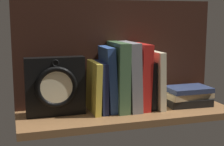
{
  "coord_description": "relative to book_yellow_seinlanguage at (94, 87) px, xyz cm",
  "views": [
    {
      "loc": [
        -39.89,
        -110.26,
        34.12
      ],
      "look_at": [
        -4.76,
        3.23,
        13.89
      ],
      "focal_mm": 53.3,
      "sensor_mm": 36.0,
      "label": 1
    }
  ],
  "objects": [
    {
      "name": "book_blue_modern",
      "position": [
        5.37,
        0.0,
        2.61
      ],
      "size": [
        4.23,
        12.97,
        23.59
      ],
      "primitive_type": "cube",
      "rotation": [
        0.0,
        -0.05,
        0.0
      ],
      "color": "#2D4C8E",
      "rests_on": "ground_plane"
    },
    {
      "name": "book_cream_twain",
      "position": [
        23.54,
        0.0,
        1.59
      ],
      "size": [
        3.0,
        16.51,
        21.49
      ],
      "primitive_type": "cube",
      "rotation": [
        0.0,
        -0.03,
        0.0
      ],
      "color": "beige",
      "rests_on": "ground_plane"
    },
    {
      "name": "book_green_romantic",
      "position": [
        9.21,
        0.0,
        3.37
      ],
      "size": [
        4.24,
        16.45,
        25.01
      ],
      "primitive_type": "cube",
      "rotation": [
        0.0,
        0.01,
        0.0
      ],
      "color": "#476B44",
      "rests_on": "ground_plane"
    },
    {
      "name": "book_gray_chess",
      "position": [
        13.55,
        0.0,
        3.34
      ],
      "size": [
        4.92,
        16.37,
        25.06
      ],
      "primitive_type": "cube",
      "rotation": [
        0.0,
        -0.04,
        0.0
      ],
      "color": "gray",
      "rests_on": "ground_plane"
    },
    {
      "name": "book_stack_side",
      "position": [
        37.17,
        -1.52,
        -5.6
      ],
      "size": [
        18.75,
        12.7,
        7.18
      ],
      "color": "black",
      "rests_on": "ground_plane"
    },
    {
      "name": "book_black_skeptic",
      "position": [
        21.03,
        0.0,
        -0.26
      ],
      "size": [
        2.4,
        12.57,
        17.75
      ],
      "primitive_type": "cube",
      "rotation": [
        0.0,
        -0.02,
        0.0
      ],
      "color": "black",
      "rests_on": "ground_plane"
    },
    {
      "name": "framed_clock",
      "position": [
        -13.78,
        -0.53,
        1.17
      ],
      "size": [
        20.43,
        5.9,
        20.43
      ],
      "color": "black",
      "rests_on": "ground_plane"
    },
    {
      "name": "ground_plane",
      "position": [
        11.6,
        -3.23,
        -10.37
      ],
      "size": [
        78.47,
        25.38,
        2.5
      ],
      "primitive_type": "cube",
      "color": "brown"
    },
    {
      "name": "book_yellow_seinlanguage",
      "position": [
        0.0,
        0.0,
        0.0
      ],
      "size": [
        2.83,
        15.11,
        18.31
      ],
      "primitive_type": "cube",
      "rotation": [
        0.0,
        0.04,
        0.0
      ],
      "color": "gold",
      "rests_on": "ground_plane"
    },
    {
      "name": "book_navy_bierce",
      "position": [
        2.46,
        0.0,
        -0.08
      ],
      "size": [
        2.32,
        14.18,
        18.1
      ],
      "primitive_type": "cube",
      "rotation": [
        0.0,
        -0.01,
        0.0
      ],
      "color": "#192147",
      "rests_on": "ground_plane"
    },
    {
      "name": "book_red_requiem",
      "position": [
        17.76,
        0.0,
        3.04
      ],
      "size": [
        4.58,
        15.01,
        24.44
      ],
      "primitive_type": "cube",
      "rotation": [
        0.0,
        0.03,
        0.0
      ],
      "color": "red",
      "rests_on": "ground_plane"
    },
    {
      "name": "back_panel",
      "position": [
        11.6,
        8.85,
        11.02
      ],
      "size": [
        78.47,
        1.2,
        40.29
      ],
      "primitive_type": "cube",
      "color": "black",
      "rests_on": "ground_plane"
    }
  ]
}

